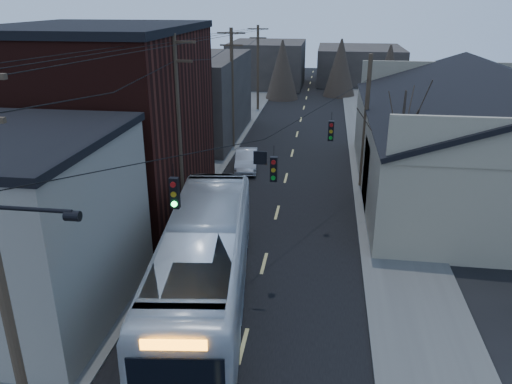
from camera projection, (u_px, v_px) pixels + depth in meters
road_surface at (290, 161)px, 38.06m from camera, size 9.00×110.00×0.02m
sidewalk_left at (207, 156)px, 38.90m from camera, size 4.00×110.00×0.12m
sidewalk_right at (377, 164)px, 37.19m from camera, size 4.00×110.00×0.12m
building_clapboard at (9, 230)px, 18.60m from camera, size 8.00×8.00×7.00m
building_brick at (104, 122)px, 28.34m from camera, size 10.00×12.00×10.00m
building_left_far at (188, 97)px, 43.58m from camera, size 9.00×14.00×7.00m
warehouse at (495, 152)px, 30.77m from camera, size 16.16×20.60×7.73m
building_far_left at (267, 64)px, 70.07m from camera, size 10.00×12.00×6.00m
building_far_right at (359, 65)px, 73.16m from camera, size 12.00×14.00×5.00m
bare_tree at (399, 158)px, 26.68m from camera, size 0.40×0.40×7.20m
utility_lines at (236, 111)px, 31.28m from camera, size 11.24×45.28×10.50m
bus at (204, 263)px, 19.62m from camera, size 4.66×13.49×3.68m
parked_car at (246, 160)px, 35.90m from camera, size 1.99×4.46×1.42m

